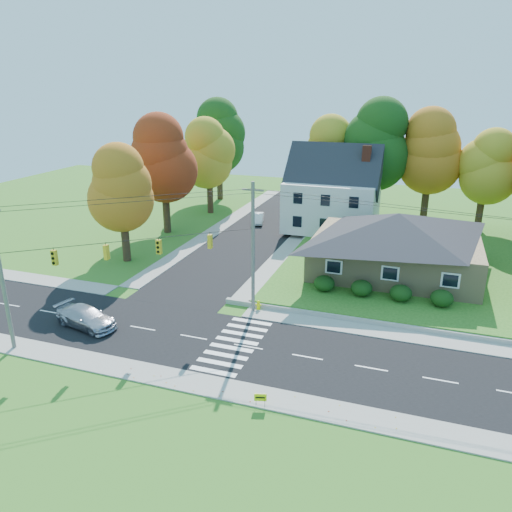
{
  "coord_description": "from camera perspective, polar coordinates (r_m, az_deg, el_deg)",
  "views": [
    {
      "loc": [
        10.02,
        -27.34,
        16.59
      ],
      "look_at": [
        -2.24,
        8.0,
        3.48
      ],
      "focal_mm": 35.0,
      "sensor_mm": 36.0,
      "label": 1
    }
  ],
  "objects": [
    {
      "name": "hedge_row",
      "position": [
        40.31,
        14.09,
        -3.84
      ],
      "size": [
        10.7,
        1.7,
        1.27
      ],
      "color": "#163A10",
      "rests_on": "lawn"
    },
    {
      "name": "tree_lot_0",
      "position": [
        63.05,
        8.14,
        11.58
      ],
      "size": [
        6.72,
        6.72,
        12.51
      ],
      "color": "#3F2A19",
      "rests_on": "lawn"
    },
    {
      "name": "tree_west_1",
      "position": [
        57.32,
        -10.55,
        10.85
      ],
      "size": [
        7.28,
        7.28,
        13.56
      ],
      "color": "#3F2A19",
      "rests_on": "ground"
    },
    {
      "name": "yard_sign",
      "position": [
        27.73,
        0.51,
        -15.89
      ],
      "size": [
        0.66,
        0.21,
        0.84
      ],
      "color": "black",
      "rests_on": "ground"
    },
    {
      "name": "tree_west_3",
      "position": [
        73.71,
        -4.28,
        13.44
      ],
      "size": [
        7.84,
        7.84,
        14.6
      ],
      "color": "#3F2A19",
      "rests_on": "ground"
    },
    {
      "name": "tree_lot_1",
      "position": [
        61.04,
        13.66,
        12.23
      ],
      "size": [
        7.84,
        7.84,
        14.6
      ],
      "color": "#3F2A19",
      "rests_on": "lawn"
    },
    {
      "name": "tree_lot_2",
      "position": [
        61.81,
        19.34,
        11.17
      ],
      "size": [
        7.28,
        7.28,
        13.56
      ],
      "color": "#3F2A19",
      "rests_on": "lawn"
    },
    {
      "name": "lawn",
      "position": [
        51.11,
        21.41,
        -0.71
      ],
      "size": [
        30.0,
        30.0,
        0.5
      ],
      "primitive_type": "cube",
      "color": "#3D7923",
      "rests_on": "ground"
    },
    {
      "name": "traffic_infrastructure",
      "position": [
        32.52,
        -0.36,
        -1.28
      ],
      "size": [
        38.1,
        10.66,
        10.0
      ],
      "color": "#666059",
      "rests_on": "ground"
    },
    {
      "name": "ranch_house",
      "position": [
        45.39,
        15.72,
        1.51
      ],
      "size": [
        14.6,
        10.6,
        5.4
      ],
      "color": "tan",
      "rests_on": "lawn"
    },
    {
      "name": "ground",
      "position": [
        33.51,
        -0.88,
        -10.35
      ],
      "size": [
        120.0,
        120.0,
        0.0
      ],
      "primitive_type": "plane",
      "color": "#3D7923"
    },
    {
      "name": "road_cross",
      "position": [
        58.69,
        0.44,
        2.91
      ],
      "size": [
        8.0,
        44.0,
        0.02
      ],
      "primitive_type": "cube",
      "color": "black",
      "rests_on": "ground"
    },
    {
      "name": "fire_hydrant",
      "position": [
        38.38,
        0.28,
        -5.67
      ],
      "size": [
        0.45,
        0.35,
        0.79
      ],
      "color": "#FAFD04",
      "rests_on": "ground"
    },
    {
      "name": "white_car",
      "position": [
        61.78,
        0.23,
        4.35
      ],
      "size": [
        2.23,
        3.93,
        1.22
      ],
      "primitive_type": "imported",
      "rotation": [
        0.0,
        0.0,
        0.27
      ],
      "color": "white",
      "rests_on": "road_cross"
    },
    {
      "name": "sidewalk_south",
      "position": [
        29.55,
        -4.3,
        -14.8
      ],
      "size": [
        90.0,
        2.0,
        0.08
      ],
      "primitive_type": "cube",
      "color": "#9C9A90",
      "rests_on": "ground"
    },
    {
      "name": "road_main",
      "position": [
        33.51,
        -0.88,
        -10.34
      ],
      "size": [
        90.0,
        8.0,
        0.02
      ],
      "primitive_type": "cube",
      "color": "black",
      "rests_on": "ground"
    },
    {
      "name": "colonial_house",
      "position": [
        57.5,
        8.77,
        7.04
      ],
      "size": [
        10.4,
        8.4,
        9.6
      ],
      "color": "silver",
      "rests_on": "lawn"
    },
    {
      "name": "tree_west_0",
      "position": [
        48.65,
        -15.19,
        7.47
      ],
      "size": [
        6.16,
        6.16,
        11.47
      ],
      "color": "#3F2A19",
      "rests_on": "ground"
    },
    {
      "name": "tree_west_2",
      "position": [
        65.79,
        -5.42,
        11.56
      ],
      "size": [
        6.72,
        6.72,
        12.51
      ],
      "color": "#3F2A19",
      "rests_on": "ground"
    },
    {
      "name": "tree_lot_3",
      "position": [
        61.29,
        24.84,
        9.18
      ],
      "size": [
        6.16,
        6.16,
        11.47
      ],
      "color": "#3F2A19",
      "rests_on": "lawn"
    },
    {
      "name": "sidewalk_north",
      "position": [
        37.68,
        1.73,
        -6.74
      ],
      "size": [
        90.0,
        2.0,
        0.08
      ],
      "primitive_type": "cube",
      "color": "#9C9A90",
      "rests_on": "ground"
    },
    {
      "name": "silver_sedan",
      "position": [
        37.72,
        -18.85,
        -6.65
      ],
      "size": [
        5.24,
        3.03,
        1.43
      ],
      "primitive_type": "imported",
      "rotation": [
        0.0,
        0.0,
        1.35
      ],
      "color": "#ABACB9",
      "rests_on": "road_main"
    }
  ]
}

